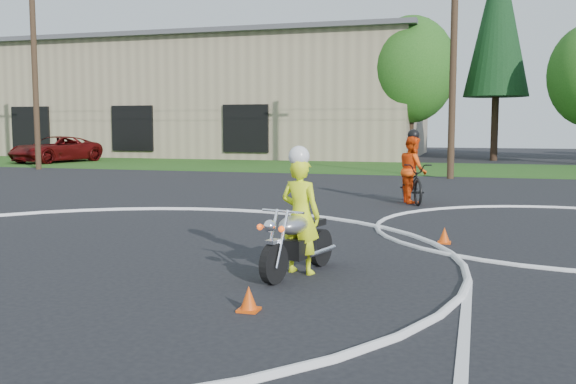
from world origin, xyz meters
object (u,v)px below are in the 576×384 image
(rider_second_grp, at_px, (413,177))
(primary_motorcycle, at_px, (297,242))
(rider_primary_grp, at_px, (300,212))
(pickup_grp, at_px, (55,149))

(rider_second_grp, bearing_deg, primary_motorcycle, -113.66)
(rider_primary_grp, height_order, rider_second_grp, rider_second_grp)
(rider_primary_grp, relative_size, rider_second_grp, 0.82)
(primary_motorcycle, bearing_deg, rider_primary_grp, 102.34)
(primary_motorcycle, distance_m, rider_second_grp, 9.40)
(pickup_grp, bearing_deg, rider_primary_grp, -34.59)
(primary_motorcycle, relative_size, pickup_grp, 0.31)
(rider_second_grp, height_order, pickup_grp, rider_second_grp)
(rider_second_grp, distance_m, pickup_grp, 26.52)
(primary_motorcycle, height_order, rider_second_grp, rider_second_grp)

